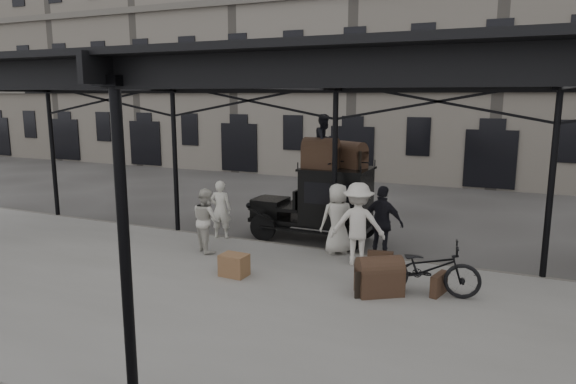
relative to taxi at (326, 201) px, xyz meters
name	(u,v)px	position (x,y,z in m)	size (l,w,h in m)	color
ground	(305,280)	(0.67, -3.22, -1.20)	(120.00, 120.00, 0.00)	#383533
platform	(266,309)	(0.67, -5.22, -1.13)	(28.00, 8.00, 0.15)	slate
canopy	(271,73)	(0.67, -4.94, 3.39)	(22.50, 9.00, 4.74)	black
building_frontage	(436,41)	(0.67, 14.78, 5.80)	(64.00, 8.00, 14.00)	slate
taxi	(326,201)	(0.00, 0.00, 0.00)	(3.65, 1.55, 2.18)	black
porter_left	(221,209)	(-2.67, -1.42, -0.22)	(0.61, 0.40, 1.68)	beige
porter_midleft	(206,220)	(-2.35, -2.65, -0.22)	(0.81, 0.63, 1.67)	beige
porter_centre	(338,219)	(0.84, -1.42, -0.14)	(0.90, 0.58, 1.83)	beige
porter_official	(382,223)	(2.01, -1.42, -0.13)	(1.09, 0.45, 1.86)	black
porter_right	(358,224)	(1.58, -2.09, -0.05)	(1.30, 0.75, 2.01)	beige
bicycle	(426,268)	(3.41, -3.38, -0.49)	(0.75, 2.16, 1.13)	black
porter_roof	(324,141)	(-0.03, -0.10, 1.73)	(0.73, 0.57, 1.50)	black
steamer_trunk_roof_near	(321,155)	(-0.08, -0.25, 1.33)	(0.97, 0.60, 0.71)	#3E291D
steamer_trunk_roof_far	(351,157)	(0.67, 0.20, 1.28)	(0.84, 0.51, 0.62)	#3E291D
steamer_trunk_platform	(379,278)	(2.54, -3.74, -0.72)	(0.92, 0.56, 0.67)	#3E291D
wicker_hamper	(234,265)	(-0.75, -4.01, -0.80)	(0.60, 0.45, 0.50)	brown
suitcase_upright	(439,284)	(3.67, -3.27, -0.83)	(0.15, 0.60, 0.45)	#3E291D
suitcase_flat	(380,259)	(2.15, -2.09, -0.85)	(0.60, 0.15, 0.40)	#3E291D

